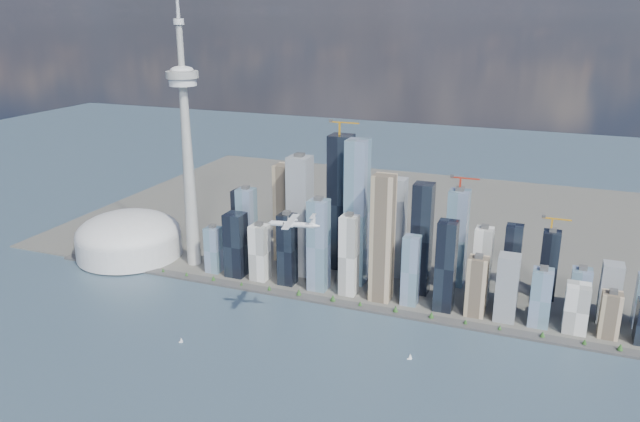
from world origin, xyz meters
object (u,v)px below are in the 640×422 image
at_px(needle_tower, 187,142).
at_px(sailboat_west, 181,341).
at_px(sailboat_east, 410,357).
at_px(dome_stadium, 129,237).
at_px(airplane, 293,224).

distance_m(needle_tower, sailboat_west, 376.48).
height_order(needle_tower, sailboat_east, needle_tower).
xyz_separation_m(dome_stadium, sailboat_west, (280.70, -250.16, -36.53)).
xyz_separation_m(airplane, sailboat_east, (168.04, 12.96, -178.94)).
bearing_deg(needle_tower, airplane, -33.87).
distance_m(dome_stadium, sailboat_west, 377.77).
height_order(sailboat_west, sailboat_east, sailboat_east).
bearing_deg(dome_stadium, needle_tower, 4.09).
height_order(dome_stadium, sailboat_west, dome_stadium).
bearing_deg(sailboat_west, dome_stadium, 128.45).
height_order(airplane, sailboat_east, airplane).
relative_size(airplane, sailboat_west, 8.17).
relative_size(dome_stadium, sailboat_west, 22.07).
relative_size(needle_tower, sailboat_east, 55.71).
bearing_deg(sailboat_west, sailboat_east, 3.44).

